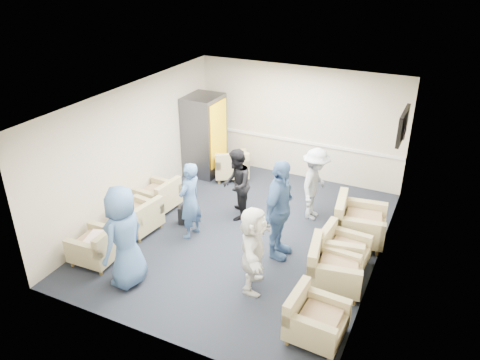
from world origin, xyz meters
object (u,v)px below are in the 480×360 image
at_px(armchair_right_near, 313,320).
at_px(person_front_right, 253,249).
at_px(armchair_left_near, 98,247).
at_px(armchair_right_midnear, 332,269).
at_px(armchair_right_far, 356,224).
at_px(armchair_corner, 231,166).
at_px(person_front_left, 124,237).
at_px(armchair_right_midfar, 340,252).
at_px(vending_machine, 204,135).
at_px(armchair_left_mid, 140,218).
at_px(person_mid_right, 279,210).
at_px(armchair_left_far, 159,197).
at_px(person_mid_left, 190,201).
at_px(person_back_right, 315,184).
at_px(person_back_left, 236,184).

bearing_deg(armchair_right_near, person_front_right, 65.32).
xyz_separation_m(armchair_left_near, armchair_right_midnear, (3.90, 1.11, 0.04)).
bearing_deg(armchair_right_near, armchair_right_far, 3.53).
bearing_deg(armchair_right_near, armchair_right_midnear, 6.42).
distance_m(armchair_right_midnear, armchair_corner, 4.42).
distance_m(armchair_left_near, person_front_left, 1.04).
bearing_deg(armchair_left_near, armchair_right_midnear, 103.78).
distance_m(armchair_right_near, armchair_right_far, 2.75).
xyz_separation_m(armchair_right_midfar, vending_machine, (-4.03, 2.40, 0.67)).
distance_m(armchair_left_mid, armchair_right_midfar, 3.88).
distance_m(armchair_right_midfar, person_front_left, 3.66).
height_order(person_mid_right, person_front_right, person_mid_right).
relative_size(armchair_right_midnear, armchair_corner, 0.90).
bearing_deg(armchair_left_far, armchair_left_near, 7.55).
bearing_deg(armchair_right_midfar, armchair_left_mid, 101.75).
bearing_deg(person_mid_left, armchair_left_near, -29.44).
bearing_deg(armchair_left_near, person_mid_left, 142.15).
bearing_deg(person_mid_right, person_back_right, -5.18).
height_order(armchair_left_near, person_front_right, person_front_right).
relative_size(armchair_right_near, vending_machine, 0.41).
relative_size(armchair_left_far, person_back_left, 0.55).
bearing_deg(person_front_right, person_mid_left, 44.99).
xyz_separation_m(armchair_left_near, person_back_left, (1.51, 2.47, 0.44)).
bearing_deg(armchair_corner, armchair_left_far, 40.02).
relative_size(armchair_left_near, person_front_left, 0.44).
height_order(armchair_corner, person_back_right, person_back_right).
bearing_deg(person_back_left, armchair_left_far, -94.96).
height_order(armchair_right_near, person_mid_left, person_mid_left).
bearing_deg(person_mid_left, armchair_right_midnear, 89.75).
height_order(armchair_left_mid, armchair_right_midnear, armchair_right_midnear).
xyz_separation_m(armchair_left_mid, armchair_right_midfar, (3.85, 0.55, 0.01)).
height_order(armchair_left_near, armchair_right_near, armchair_right_near).
bearing_deg(armchair_corner, armchair_left_near, 50.28).
bearing_deg(armchair_right_far, vending_machine, 62.54).
relative_size(person_front_left, person_front_right, 1.19).
bearing_deg(person_mid_right, armchair_left_far, 81.93).
height_order(person_front_left, person_back_left, person_front_left).
bearing_deg(person_front_left, armchair_right_near, 91.60).
relative_size(armchair_corner, person_front_right, 0.74).
height_order(armchair_corner, vending_machine, vending_machine).
height_order(armchair_right_far, person_back_left, person_back_left).
bearing_deg(person_mid_right, armchair_right_midnear, -110.47).
bearing_deg(armchair_left_mid, armchair_right_midnear, 96.66).
height_order(armchair_right_far, vending_machine, vending_machine).
height_order(armchair_right_midfar, vending_machine, vending_machine).
xyz_separation_m(armchair_corner, person_front_left, (0.22, -4.29, 0.56)).
bearing_deg(armchair_left_near, person_back_right, 134.42).
height_order(armchair_left_near, person_mid_left, person_mid_left).
relative_size(armchair_right_far, vending_machine, 0.53).
relative_size(armchair_left_mid, person_mid_left, 0.55).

